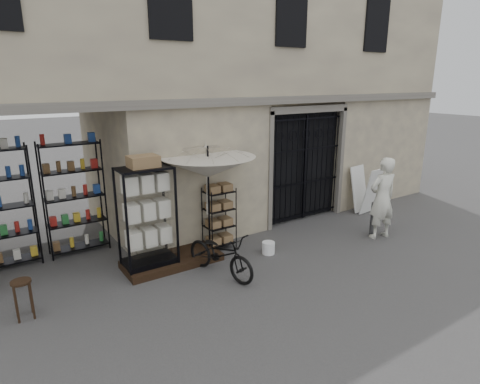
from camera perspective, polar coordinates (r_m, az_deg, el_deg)
ground at (r=8.67m, az=9.71°, el=-9.92°), size 80.00×80.00×0.00m
main_building at (r=11.10m, az=-4.24°, el=19.68°), size 14.00×4.00×9.00m
shop_recess at (r=8.76m, az=-26.12°, el=-0.61°), size 3.00×1.70×3.00m
shop_shelving at (r=9.30m, az=-26.68°, el=-1.41°), size 2.70×0.50×2.50m
iron_gate at (r=10.93m, az=8.64°, el=3.78°), size 2.50×0.21×3.00m
step_platform at (r=8.60m, az=-9.60°, el=-9.59°), size 2.00×0.90×0.15m
display_cabinet at (r=8.07m, az=-13.03°, el=-4.13°), size 1.06×0.73×2.14m
wire_rack at (r=9.03m, az=-2.98°, el=-3.87°), size 0.75×0.65×1.42m
market_umbrella at (r=8.47m, az=-4.58°, el=4.39°), size 2.26×2.28×2.87m
white_bucket at (r=8.96m, az=4.06°, el=-7.93°), size 0.29×0.29×0.27m
bicycle at (r=8.09m, az=-2.77°, el=-11.66°), size 0.80×1.01×1.69m
wooden_stool at (r=7.47m, az=-28.44°, el=-13.19°), size 0.39×0.39×0.66m
steel_bollard at (r=10.38m, az=18.45°, el=-3.68°), size 0.19×0.19×0.84m
shopkeeper at (r=10.45m, az=19.09°, el=-6.06°), size 1.05×2.08×0.47m
easel_sign at (r=12.00m, az=17.39°, el=0.27°), size 0.70×0.79×1.31m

